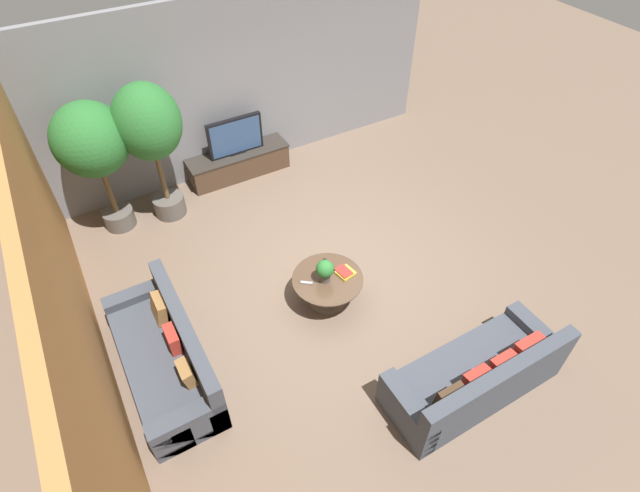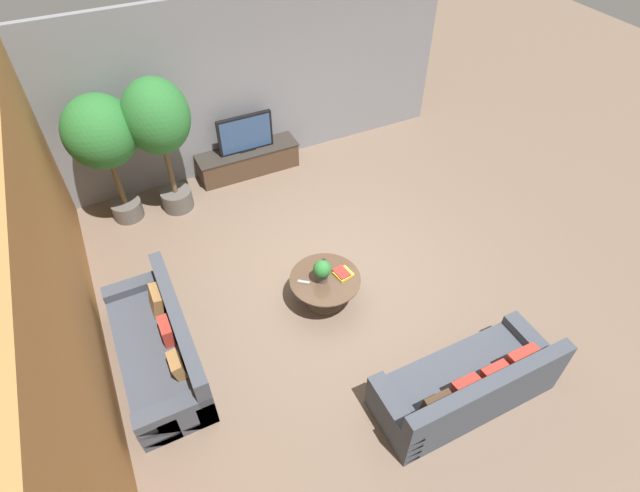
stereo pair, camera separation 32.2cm
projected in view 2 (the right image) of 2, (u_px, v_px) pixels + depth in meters
The scene contains 14 objects.
ground_plane at pixel (333, 274), 7.31m from camera, with size 24.00×24.00×0.00m, color brown.
back_wall_stone at pixel (246, 84), 8.35m from camera, with size 7.40×0.12×3.00m, color slate.
side_wall_left at pixel (58, 266), 5.36m from camera, with size 0.12×7.40×3.00m, color #B2753D.
media_console at pixel (248, 160), 8.96m from camera, with size 1.81×0.50×0.46m.
television at pixel (245, 134), 8.58m from camera, with size 0.97×0.13×0.66m.
coffee_table at pixel (325, 285), 6.74m from camera, with size 0.96×0.96×0.45m.
couch_by_wall at pixel (160, 348), 6.05m from camera, with size 0.84×2.13×0.84m.
couch_near_entry at pixel (467, 386), 5.69m from camera, with size 2.12×0.84×0.84m.
potted_palm_tall at pixel (102, 136), 7.17m from camera, with size 1.06×1.06×2.14m.
potted_palm_corner at pixel (158, 123), 7.30m from camera, with size 0.98×0.98×2.27m.
potted_plant_tabletop at pixel (322, 270), 6.49m from camera, with size 0.24×0.24×0.33m.
book_stack at pixel (343, 273), 6.67m from camera, with size 0.25×0.26×0.06m.
remote_black at pixel (323, 263), 6.83m from camera, with size 0.04×0.16×0.02m, color black.
remote_silver at pixel (304, 282), 6.59m from camera, with size 0.04×0.16×0.02m, color gray.
Camera 2 is at (-2.35, -4.35, 5.40)m, focal length 28.00 mm.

